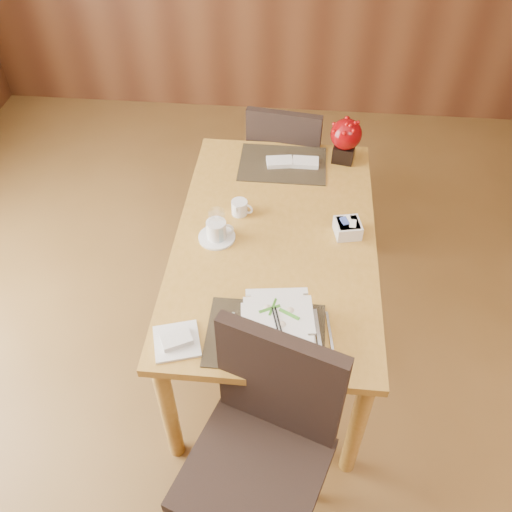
# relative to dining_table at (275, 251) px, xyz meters

# --- Properties ---
(ground) EXTENTS (6.00, 6.00, 0.00)m
(ground) POSITION_rel_dining_table_xyz_m (0.00, -0.60, -0.65)
(ground) COLOR brown
(ground) RESTS_ON ground
(dining_table) EXTENTS (0.90, 1.50, 0.75)m
(dining_table) POSITION_rel_dining_table_xyz_m (0.00, 0.00, 0.00)
(dining_table) COLOR #B28131
(dining_table) RESTS_ON ground
(placemat_near) EXTENTS (0.45, 0.33, 0.01)m
(placemat_near) POSITION_rel_dining_table_xyz_m (0.00, -0.55, 0.10)
(placemat_near) COLOR black
(placemat_near) RESTS_ON dining_table
(placemat_far) EXTENTS (0.45, 0.33, 0.01)m
(placemat_far) POSITION_rel_dining_table_xyz_m (0.00, 0.55, 0.10)
(placemat_far) COLOR black
(placemat_far) RESTS_ON dining_table
(soup_setting) EXTENTS (0.31, 0.31, 0.11)m
(soup_setting) POSITION_rel_dining_table_xyz_m (0.05, -0.54, 0.15)
(soup_setting) COLOR silver
(soup_setting) RESTS_ON dining_table
(coffee_cup) EXTENTS (0.17, 0.17, 0.09)m
(coffee_cup) POSITION_rel_dining_table_xyz_m (-0.26, -0.04, 0.14)
(coffee_cup) COLOR silver
(coffee_cup) RESTS_ON dining_table
(water_glass) EXTENTS (0.08, 0.08, 0.16)m
(water_glass) POSITION_rel_dining_table_xyz_m (-0.25, -0.05, 0.18)
(water_glass) COLOR silver
(water_glass) RESTS_ON dining_table
(creamer_jug) EXTENTS (0.12, 0.12, 0.07)m
(creamer_jug) POSITION_rel_dining_table_xyz_m (-0.18, 0.14, 0.13)
(creamer_jug) COLOR silver
(creamer_jug) RESTS_ON dining_table
(sugar_caddy) EXTENTS (0.13, 0.13, 0.07)m
(sugar_caddy) POSITION_rel_dining_table_xyz_m (0.32, 0.05, 0.13)
(sugar_caddy) COLOR silver
(sugar_caddy) RESTS_ON dining_table
(berry_decor) EXTENTS (0.16, 0.16, 0.24)m
(berry_decor) POSITION_rel_dining_table_xyz_m (0.31, 0.62, 0.23)
(berry_decor) COLOR black
(berry_decor) RESTS_ON dining_table
(napkins_far) EXTENTS (0.27, 0.11, 0.02)m
(napkins_far) POSITION_rel_dining_table_xyz_m (0.06, 0.55, 0.11)
(napkins_far) COLOR silver
(napkins_far) RESTS_ON dining_table
(bread_plate) EXTENTS (0.21, 0.21, 0.01)m
(bread_plate) POSITION_rel_dining_table_xyz_m (-0.33, -0.61, 0.10)
(bread_plate) COLOR silver
(bread_plate) RESTS_ON dining_table
(near_chair) EXTENTS (0.61, 0.61, 1.03)m
(near_chair) POSITION_rel_dining_table_xyz_m (0.02, -0.88, -0.07)
(near_chair) COLOR black
(near_chair) RESTS_ON ground
(far_chair) EXTENTS (0.49, 0.49, 0.92)m
(far_chair) POSITION_rel_dining_table_xyz_m (0.01, 0.88, -0.13)
(far_chair) COLOR black
(far_chair) RESTS_ON ground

